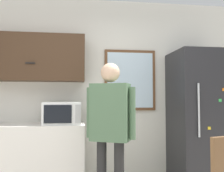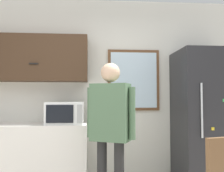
% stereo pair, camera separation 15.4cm
% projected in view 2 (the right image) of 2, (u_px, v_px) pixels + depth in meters
% --- Properties ---
extents(back_wall, '(6.00, 0.06, 2.70)m').
position_uv_depth(back_wall, '(91.00, 91.00, 3.66)').
color(back_wall, silver).
rests_on(back_wall, ground_plane).
extents(counter, '(2.15, 0.57, 0.90)m').
position_uv_depth(counter, '(3.00, 159.00, 3.21)').
color(counter, silver).
rests_on(counter, ground_plane).
extents(upper_cabinets, '(2.15, 0.33, 0.63)m').
position_uv_depth(upper_cabinets, '(9.00, 58.00, 3.41)').
color(upper_cabinets, '#3D2819').
extents(microwave, '(0.47, 0.42, 0.28)m').
position_uv_depth(microwave, '(65.00, 113.00, 3.26)').
color(microwave, white).
rests_on(microwave, counter).
extents(person, '(0.53, 0.38, 1.63)m').
position_uv_depth(person, '(110.00, 120.00, 2.77)').
color(person, black).
rests_on(person, ground_plane).
extents(refrigerator, '(0.74, 0.73, 1.88)m').
position_uv_depth(refrigerator, '(205.00, 120.00, 3.37)').
color(refrigerator, '#232326').
rests_on(refrigerator, ground_plane).
extents(window, '(0.76, 0.05, 0.89)m').
position_uv_depth(window, '(134.00, 80.00, 3.67)').
color(window, brown).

